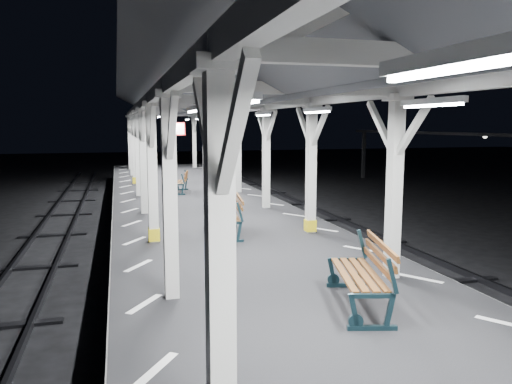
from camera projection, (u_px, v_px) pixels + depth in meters
name	position (u px, v px, depth m)	size (l,w,h in m)	color
ground	(257.00, 302.00, 10.69)	(120.00, 120.00, 0.00)	black
platform	(257.00, 280.00, 10.63)	(6.00, 50.00, 1.00)	black
hazard_stripes_left	(139.00, 266.00, 9.91)	(1.00, 48.00, 0.01)	silver
hazard_stripes_right	(362.00, 249.00, 11.21)	(1.00, 48.00, 0.01)	silver
track_left	(1.00, 324.00, 9.35)	(2.20, 60.00, 0.16)	#2D2D33
track_right	(457.00, 279.00, 12.01)	(2.20, 60.00, 0.16)	#2D2D33
canopy	(257.00, 86.00, 10.06)	(5.40, 49.00, 4.65)	beige
bench_near	(366.00, 272.00, 7.64)	(1.15, 2.01, 1.03)	#12282F
bench_mid	(231.00, 214.00, 12.65)	(0.91, 1.88, 0.98)	#12282F
bench_far	(182.00, 181.00, 20.48)	(0.91, 1.68, 0.86)	#12282F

